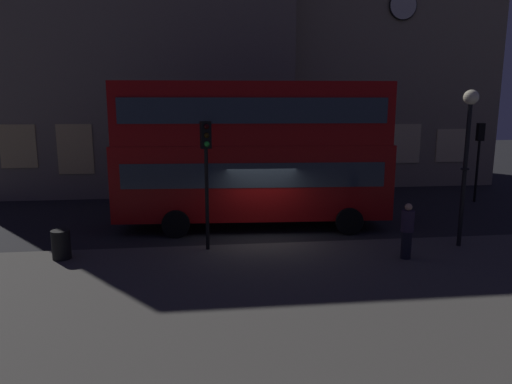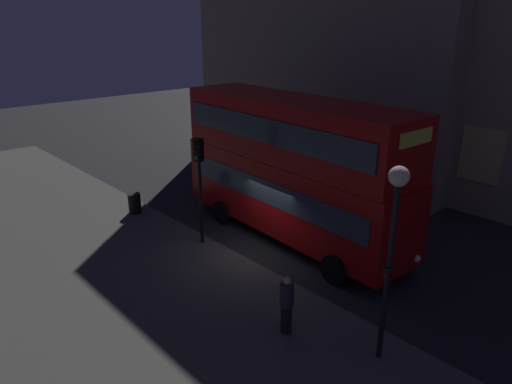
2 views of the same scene
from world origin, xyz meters
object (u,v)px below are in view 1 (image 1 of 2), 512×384
double_decker_bus (252,148)px  traffic_light_near_kerb (206,159)px  pedestrian (407,231)px  litter_bin (61,245)px  traffic_light_far_side (479,146)px  street_lamp (468,135)px

double_decker_bus → traffic_light_near_kerb: bearing=-117.2°
double_decker_bus → pedestrian: 6.64m
double_decker_bus → litter_bin: (-6.28, -3.47, -2.53)m
traffic_light_far_side → street_lamp: street_lamp is taller
traffic_light_far_side → pedestrian: traffic_light_far_side is taller
street_lamp → double_decker_bus: bearing=150.9°
pedestrian → litter_bin: size_ratio=1.93×
traffic_light_near_kerb → street_lamp: size_ratio=0.81×
traffic_light_far_side → street_lamp: 8.64m
double_decker_bus → pedestrian: double_decker_bus is taller
street_lamp → litter_bin: 13.24m
traffic_light_far_side → street_lamp: bearing=56.6°
traffic_light_far_side → traffic_light_near_kerb: bearing=27.3°
double_decker_bus → traffic_light_far_side: bearing=19.9°
traffic_light_near_kerb → street_lamp: bearing=-15.9°
traffic_light_far_side → pedestrian: size_ratio=2.23×
double_decker_bus → street_lamp: bearing=-25.9°
traffic_light_near_kerb → litter_bin: (-4.48, -0.41, -2.53)m
traffic_light_far_side → street_lamp: (-4.86, -7.07, 1.03)m
traffic_light_far_side → pedestrian: 10.96m
traffic_light_near_kerb → traffic_light_far_side: 14.73m
traffic_light_far_side → pedestrian: (-7.19, -8.09, -1.77)m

